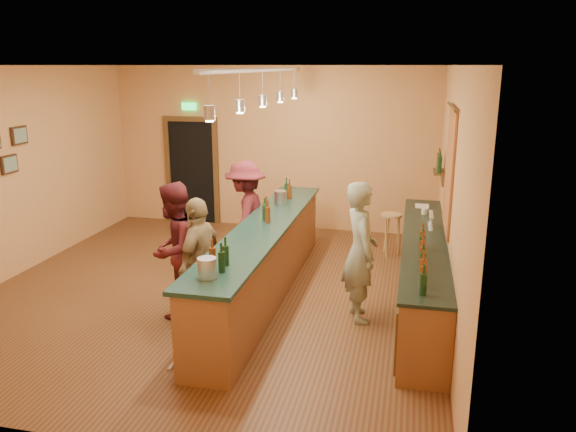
% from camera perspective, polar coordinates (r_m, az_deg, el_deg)
% --- Properties ---
extents(floor, '(7.00, 7.00, 0.00)m').
position_cam_1_polar(floor, '(8.41, -7.48, -7.44)').
color(floor, '#552818').
rests_on(floor, ground).
extents(ceiling, '(6.50, 7.00, 0.02)m').
position_cam_1_polar(ceiling, '(7.77, -8.31, 14.92)').
color(ceiling, silver).
rests_on(ceiling, wall_back).
extents(wall_back, '(6.50, 0.02, 3.20)m').
position_cam_1_polar(wall_back, '(11.23, -1.64, 6.88)').
color(wall_back, tan).
rests_on(wall_back, floor).
extents(wall_front, '(6.50, 0.02, 3.20)m').
position_cam_1_polar(wall_front, '(4.93, -22.14, -5.02)').
color(wall_front, tan).
rests_on(wall_front, floor).
extents(wall_left, '(0.02, 7.00, 3.20)m').
position_cam_1_polar(wall_left, '(9.56, -26.51, 3.85)').
color(wall_left, tan).
rests_on(wall_left, floor).
extents(wall_right, '(0.02, 7.00, 3.20)m').
position_cam_1_polar(wall_right, '(7.46, 16.24, 2.09)').
color(wall_right, tan).
rests_on(wall_right, floor).
extents(doorway, '(1.15, 0.09, 2.48)m').
position_cam_1_polar(doorway, '(11.81, -9.70, 4.75)').
color(doorway, black).
rests_on(doorway, wall_back).
extents(tapestry, '(0.03, 1.40, 1.60)m').
position_cam_1_polar(tapestry, '(7.81, 16.07, 4.53)').
color(tapestry, '#99341E').
rests_on(tapestry, wall_right).
extents(bottle_shelf, '(0.17, 0.55, 0.54)m').
position_cam_1_polar(bottle_shelf, '(9.31, 15.15, 5.06)').
color(bottle_shelf, '#442B14').
rests_on(bottle_shelf, wall_right).
extents(back_counter, '(0.60, 4.55, 1.27)m').
position_cam_1_polar(back_counter, '(7.93, 13.55, -5.37)').
color(back_counter, brown).
rests_on(back_counter, floor).
extents(tasting_bar, '(0.74, 5.10, 1.38)m').
position_cam_1_polar(tasting_bar, '(7.97, -2.43, -3.93)').
color(tasting_bar, brown).
rests_on(tasting_bar, floor).
extents(pendant_track, '(0.11, 4.60, 0.50)m').
position_cam_1_polar(pendant_track, '(7.54, -2.62, 13.41)').
color(pendant_track, silver).
rests_on(pendant_track, ceiling).
extents(bartender, '(0.64, 0.77, 1.82)m').
position_cam_1_polar(bartender, '(7.19, 7.36, -3.64)').
color(bartender, gray).
rests_on(bartender, floor).
extents(customer_a, '(0.74, 0.92, 1.77)m').
position_cam_1_polar(customer_a, '(7.43, -11.47, -3.39)').
color(customer_a, '#59191E').
rests_on(customer_a, floor).
extents(customer_b, '(0.51, 1.01, 1.65)m').
position_cam_1_polar(customer_b, '(7.12, -8.92, -4.59)').
color(customer_b, '#997A51').
rests_on(customer_b, floor).
extents(customer_c, '(0.67, 1.15, 1.77)m').
position_cam_1_polar(customer_c, '(8.89, -4.31, -0.05)').
color(customer_c, '#59191E').
rests_on(customer_c, floor).
extents(bar_stool, '(0.36, 0.36, 0.74)m').
position_cam_1_polar(bar_stool, '(9.80, 10.44, -0.61)').
color(bar_stool, '#A27B49').
rests_on(bar_stool, floor).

